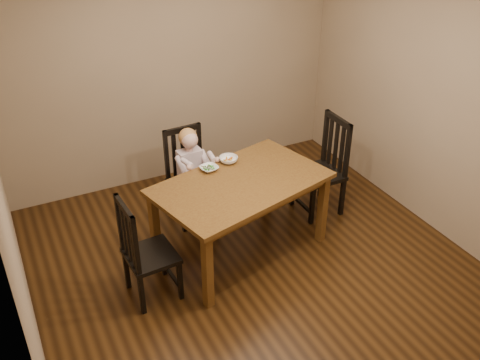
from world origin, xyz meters
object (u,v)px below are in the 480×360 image
chair_left (145,252)px  chair_right (323,168)px  bowl_veg (229,160)px  dining_table (241,190)px  toddler (191,167)px  bowl_peas (209,168)px  chair_child (189,177)px

chair_left → chair_right: 2.21m
bowl_veg → dining_table: bearing=-98.1°
chair_left → dining_table: bearing=97.9°
chair_left → bowl_veg: chair_left is taller
toddler → bowl_peas: bearing=91.0°
toddler → chair_child: bearing=-90.0°
chair_right → toddler: 1.42m
chair_right → bowl_peas: bearing=88.4°
dining_table → toddler: 0.77m
chair_right → bowl_peas: chair_right is taller
chair_child → toddler: chair_child is taller
bowl_peas → chair_left: bearing=-147.9°
chair_left → bowl_veg: size_ratio=5.48×
toddler → bowl_veg: bearing=123.9°
chair_left → bowl_peas: bearing=118.5°
chair_child → chair_right: 1.44m
chair_right → toddler: bearing=71.4°
chair_right → bowl_veg: (-1.07, 0.11, 0.31)m
chair_child → bowl_veg: chair_child is taller
chair_left → toddler: 1.26m
bowl_veg → bowl_peas: bearing=-165.4°
dining_table → toddler: size_ratio=3.16×
toddler → bowl_veg: toddler is taller
chair_right → bowl_peas: 1.34m
dining_table → toddler: (-0.21, 0.74, -0.07)m
dining_table → bowl_peas: bowl_peas is taller
dining_table → chair_left: size_ratio=1.77×
toddler → chair_left: bearing=46.2°
chair_left → chair_right: bearing=98.9°
chair_left → toddler: chair_left is taller
chair_child → chair_right: chair_right is taller
chair_child → toddler: 0.15m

